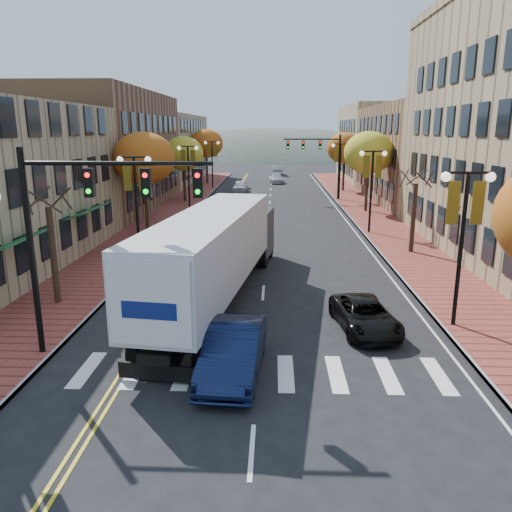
{
  "coord_description": "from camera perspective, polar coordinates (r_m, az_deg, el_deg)",
  "views": [
    {
      "loc": [
        0.49,
        -12.45,
        7.52
      ],
      "look_at": [
        -0.28,
        8.43,
        2.2
      ],
      "focal_mm": 35.0,
      "sensor_mm": 36.0,
      "label": 1
    }
  ],
  "objects": [
    {
      "name": "ground",
      "position": [
        14.55,
        -0.12,
        -16.83
      ],
      "size": [
        200.0,
        200.0,
        0.0
      ],
      "primitive_type": "plane",
      "color": "black",
      "rests_on": "ground"
    },
    {
      "name": "sidewalk_left",
      "position": [
        46.54,
        -9.71,
        4.88
      ],
      "size": [
        4.0,
        85.0,
        0.15
      ],
      "primitive_type": "cube",
      "color": "brown",
      "rests_on": "ground"
    },
    {
      "name": "sidewalk_right",
      "position": [
        46.35,
        12.72,
        4.7
      ],
      "size": [
        4.0,
        85.0,
        0.15
      ],
      "primitive_type": "cube",
      "color": "brown",
      "rests_on": "ground"
    },
    {
      "name": "building_left_mid",
      "position": [
        51.55,
        -18.08,
        11.36
      ],
      "size": [
        12.0,
        24.0,
        11.0
      ],
      "primitive_type": "cube",
      "color": "brown",
      "rests_on": "ground"
    },
    {
      "name": "building_left_far",
      "position": [
        75.55,
        -11.52,
        11.91
      ],
      "size": [
        12.0,
        26.0,
        9.5
      ],
      "primitive_type": "cube",
      "color": "#9E8966",
      "rests_on": "ground"
    },
    {
      "name": "building_right_mid",
      "position": [
        57.41,
        20.79,
        10.87
      ],
      "size": [
        15.0,
        24.0,
        10.0
      ],
      "primitive_type": "cube",
      "color": "brown",
      "rests_on": "ground"
    },
    {
      "name": "building_right_far",
      "position": [
        78.57,
        15.74,
        12.3
      ],
      "size": [
        15.0,
        20.0,
        11.0
      ],
      "primitive_type": "cube",
      "color": "#9E8966",
      "rests_on": "ground"
    },
    {
      "name": "tree_left_a",
      "position": [
        23.15,
        -22.14,
        0.05
      ],
      "size": [
        0.28,
        0.28,
        4.2
      ],
      "color": "#382619",
      "rests_on": "sidewalk_left"
    },
    {
      "name": "tree_left_b",
      "position": [
        37.72,
        -12.68,
        10.8
      ],
      "size": [
        4.48,
        4.48,
        7.21
      ],
      "color": "#382619",
      "rests_on": "sidewalk_left"
    },
    {
      "name": "tree_left_c",
      "position": [
        53.36,
        -8.29,
        11.5
      ],
      "size": [
        4.16,
        4.16,
        6.69
      ],
      "color": "#382619",
      "rests_on": "sidewalk_left"
    },
    {
      "name": "tree_left_d",
      "position": [
        71.11,
        -5.69,
        12.68
      ],
      "size": [
        4.61,
        4.61,
        7.42
      ],
      "color": "#382619",
      "rests_on": "sidewalk_left"
    },
    {
      "name": "tree_right_b",
      "position": [
        32.05,
        17.53,
        4.16
      ],
      "size": [
        0.28,
        0.28,
        4.2
      ],
      "color": "#382619",
      "rests_on": "sidewalk_right"
    },
    {
      "name": "tree_right_c",
      "position": [
        47.27,
        12.75,
        11.43
      ],
      "size": [
        4.48,
        4.48,
        7.21
      ],
      "color": "#382619",
      "rests_on": "sidewalk_right"
    },
    {
      "name": "tree_right_d",
      "position": [
        63.07,
        10.1,
        12.05
      ],
      "size": [
        4.35,
        4.35,
        7.0
      ],
      "color": "#382619",
      "rests_on": "sidewalk_right"
    },
    {
      "name": "lamp_left_b",
      "position": [
        29.73,
        -13.61,
        7.66
      ],
      "size": [
        1.96,
        0.36,
        6.05
      ],
      "color": "black",
      "rests_on": "ground"
    },
    {
      "name": "lamp_left_c",
      "position": [
        47.24,
        -7.75,
        10.25
      ],
      "size": [
        1.96,
        0.36,
        6.05
      ],
      "color": "black",
      "rests_on": "ground"
    },
    {
      "name": "lamp_left_d",
      "position": [
        65.02,
        -5.04,
        11.39
      ],
      "size": [
        1.96,
        0.36,
        6.05
      ],
      "color": "black",
      "rests_on": "ground"
    },
    {
      "name": "lamp_right_a",
      "position": [
        20.0,
        22.66,
        3.89
      ],
      "size": [
        1.96,
        0.36,
        6.05
      ],
      "color": "black",
      "rests_on": "ground"
    },
    {
      "name": "lamp_right_b",
      "position": [
        37.26,
        13.12,
        8.95
      ],
      "size": [
        1.96,
        0.36,
        6.05
      ],
      "color": "black",
      "rests_on": "ground"
    },
    {
      "name": "lamp_right_c",
      "position": [
        54.99,
        9.61,
        10.73
      ],
      "size": [
        1.96,
        0.36,
        6.05
      ],
      "color": "black",
      "rests_on": "ground"
    },
    {
      "name": "traffic_mast_near",
      "position": [
        16.76,
        -18.83,
        4.61
      ],
      "size": [
        6.1,
        0.35,
        7.0
      ],
      "color": "black",
      "rests_on": "ground"
    },
    {
      "name": "traffic_mast_far",
      "position": [
        54.74,
        7.5,
        11.45
      ],
      "size": [
        6.1,
        0.34,
        7.0
      ],
      "color": "black",
      "rests_on": "ground"
    },
    {
      "name": "semi_truck",
      "position": [
        22.1,
        -4.3,
        0.94
      ],
      "size": [
        4.87,
        16.85,
        4.16
      ],
      "rotation": [
        0.0,
        0.0,
        -0.14
      ],
      "color": "black",
      "rests_on": "ground"
    },
    {
      "name": "navy_sedan",
      "position": [
        15.93,
        -2.57,
        -10.69
      ],
      "size": [
        2.01,
        4.94,
        1.59
      ],
      "primitive_type": "imported",
      "rotation": [
        0.0,
        0.0,
        -0.07
      ],
      "color": "#0D1434",
      "rests_on": "ground"
    },
    {
      "name": "black_suv",
      "position": [
        19.69,
        12.35,
        -6.65
      ],
      "size": [
        2.52,
        4.52,
        1.19
      ],
      "primitive_type": "imported",
      "rotation": [
        0.0,
        0.0,
        0.13
      ],
      "color": "black",
      "rests_on": "ground"
    },
    {
      "name": "car_far_white",
      "position": [
        62.04,
        -1.83,
        7.97
      ],
      "size": [
        1.7,
        4.14,
        1.41
      ],
      "primitive_type": "imported",
      "rotation": [
        0.0,
        0.0,
        -0.01
      ],
      "color": "silver",
      "rests_on": "ground"
    },
    {
      "name": "car_far_silver",
      "position": [
        72.43,
        2.36,
        8.85
      ],
      "size": [
        2.04,
        4.63,
        1.32
      ],
      "primitive_type": "imported",
      "rotation": [
        0.0,
        0.0,
        0.04
      ],
      "color": "#ADAEB5",
      "rests_on": "ground"
    },
    {
      "name": "car_far_oncoming",
      "position": [
        84.93,
        2.52,
        9.73
      ],
      "size": [
        1.73,
        4.79,
        1.57
      ],
      "primitive_type": "imported",
      "rotation": [
        0.0,
        0.0,
        3.13
      ],
      "color": "#95959B",
      "rests_on": "ground"
    }
  ]
}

